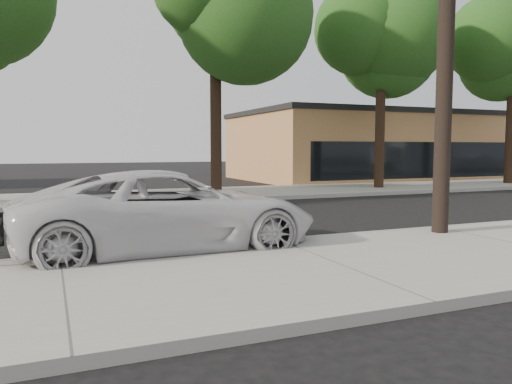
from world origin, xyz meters
TOP-DOWN VIEW (x-y plane):
  - ground at (0.00, 0.00)m, footprint 120.00×120.00m
  - near_sidewalk at (0.00, -4.30)m, footprint 90.00×4.40m
  - far_sidewalk at (0.00, 8.50)m, footprint 90.00×5.00m
  - curb_near at (0.00, -2.10)m, footprint 90.00×0.12m
  - building_main at (16.00, 16.00)m, footprint 18.00×10.00m
  - utility_pole at (3.60, -2.70)m, footprint 1.40×0.34m
  - tree_c at (2.22, 7.64)m, footprint 4.96×4.80m
  - tree_d at (10.20, 7.95)m, footprint 4.50×4.35m
  - police_cruiser at (-2.06, -1.80)m, footprint 5.60×2.68m

SIDE VIEW (x-z plane):
  - ground at x=0.00m, z-range 0.00..0.00m
  - near_sidewalk at x=0.00m, z-range 0.00..0.15m
  - far_sidewalk at x=0.00m, z-range 0.00..0.15m
  - curb_near at x=0.00m, z-range -0.01..0.15m
  - police_cruiser at x=-2.06m, z-range 0.00..1.54m
  - building_main at x=16.00m, z-range 0.00..4.00m
  - utility_pole at x=3.60m, z-range 0.20..9.20m
  - tree_d at x=10.20m, z-range 1.99..10.74m
  - tree_c at x=2.22m, z-range 2.13..11.68m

